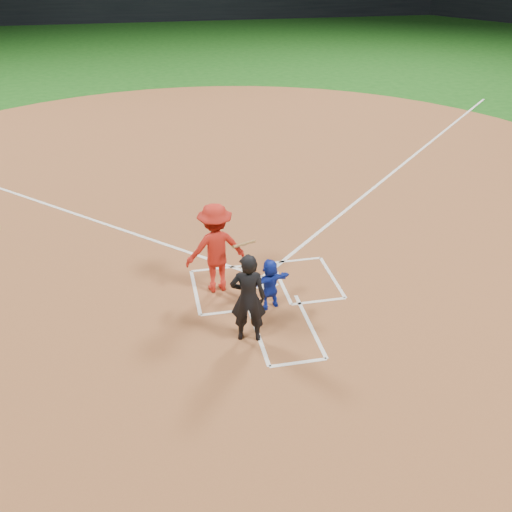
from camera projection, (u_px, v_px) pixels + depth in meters
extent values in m
plane|color=#144A12|center=(265.00, 285.00, 12.93)|extent=(120.00, 120.00, 0.00)
cylinder|color=brown|center=(224.00, 186.00, 18.06)|extent=(28.00, 28.00, 0.01)
cube|color=black|center=(154.00, 3.00, 53.18)|extent=(80.00, 1.20, 3.20)
cylinder|color=white|center=(265.00, 284.00, 12.93)|extent=(0.60, 0.60, 0.02)
imported|color=#162FB7|center=(270.00, 284.00, 11.88)|extent=(1.10, 0.63, 1.13)
imported|color=black|center=(248.00, 298.00, 10.74)|extent=(0.76, 0.58, 1.87)
cube|color=white|center=(217.00, 269.00, 13.54)|extent=(1.22, 0.08, 0.01)
cube|color=white|center=(229.00, 312.00, 11.97)|extent=(1.22, 0.08, 0.01)
cube|color=white|center=(249.00, 286.00, 12.86)|extent=(0.08, 1.83, 0.01)
cube|color=white|center=(196.00, 292.00, 12.65)|extent=(0.08, 1.83, 0.01)
cube|color=white|center=(296.00, 260.00, 13.88)|extent=(1.22, 0.08, 0.01)
cube|color=white|center=(319.00, 301.00, 12.32)|extent=(1.22, 0.08, 0.01)
cube|color=white|center=(281.00, 282.00, 12.99)|extent=(0.08, 1.83, 0.01)
cube|color=white|center=(332.00, 277.00, 13.21)|extent=(0.08, 1.83, 0.01)
cube|color=white|center=(257.00, 331.00, 11.38)|extent=(0.08, 2.20, 0.01)
cube|color=white|center=(310.00, 325.00, 11.57)|extent=(0.08, 2.20, 0.01)
cube|color=white|center=(298.00, 363.00, 10.53)|extent=(1.10, 0.08, 0.01)
cube|color=white|center=(413.00, 157.00, 20.48)|extent=(14.21, 14.21, 0.01)
imported|color=red|center=(216.00, 248.00, 12.29)|extent=(1.39, 0.90, 2.04)
cylinder|color=olive|center=(244.00, 244.00, 12.21)|extent=(0.64, 0.64, 0.28)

